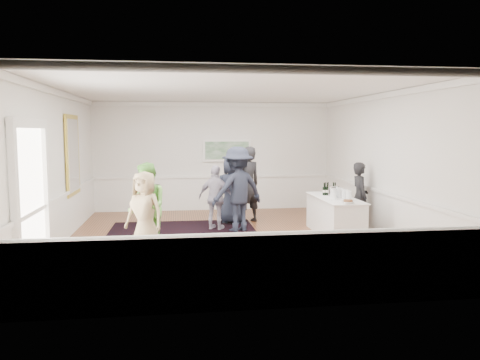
{
  "coord_description": "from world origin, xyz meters",
  "views": [
    {
      "loc": [
        -1.05,
        -9.88,
        2.35
      ],
      "look_at": [
        0.29,
        0.2,
        1.29
      ],
      "focal_mm": 35.0,
      "sensor_mm": 36.0,
      "label": 1
    }
  ],
  "objects": [
    {
      "name": "juice_pitchers",
      "position": [
        2.51,
        0.01,
        0.97
      ],
      "size": [
        0.37,
        0.58,
        0.24
      ],
      "color": "#87BF44",
      "rests_on": "serving_table"
    },
    {
      "name": "guest_lilac",
      "position": [
        -0.16,
        1.11,
        0.77
      ],
      "size": [
        0.98,
        0.76,
        1.55
      ],
      "primitive_type": "imported",
      "rotation": [
        0.0,
        0.0,
        2.65
      ],
      "color": "#B1A9BD",
      "rests_on": "floor"
    },
    {
      "name": "wall_left",
      "position": [
        -3.5,
        0.0,
        1.6
      ],
      "size": [
        0.02,
        8.0,
        3.2
      ],
      "primitive_type": "cube",
      "color": "white",
      "rests_on": "floor"
    },
    {
      "name": "wall_back",
      "position": [
        0.0,
        4.0,
        1.6
      ],
      "size": [
        7.0,
        0.02,
        3.2
      ],
      "primitive_type": "cube",
      "color": "white",
      "rests_on": "floor"
    },
    {
      "name": "guest_dark_a",
      "position": [
        0.33,
        0.88,
        1.0
      ],
      "size": [
        1.48,
        1.19,
        1.99
      ],
      "primitive_type": "imported",
      "rotation": [
        0.0,
        0.0,
        3.55
      ],
      "color": "#1E2332",
      "rests_on": "floor"
    },
    {
      "name": "wine_bottles",
      "position": [
        2.51,
        0.69,
        1.01
      ],
      "size": [
        0.36,
        0.22,
        0.31
      ],
      "color": "black",
      "rests_on": "serving_table"
    },
    {
      "name": "guest_tan",
      "position": [
        -1.69,
        -0.98,
        0.8
      ],
      "size": [
        0.93,
        0.83,
        1.6
      ],
      "primitive_type": "imported",
      "rotation": [
        0.0,
        0.0,
        -0.52
      ],
      "color": "tan",
      "rests_on": "floor"
    },
    {
      "name": "guest_green",
      "position": [
        -1.66,
        -0.71,
        0.87
      ],
      "size": [
        0.97,
        1.05,
        1.75
      ],
      "primitive_type": "imported",
      "rotation": [
        0.0,
        0.0,
        -1.12
      ],
      "color": "#68BA4A",
      "rests_on": "floor"
    },
    {
      "name": "area_rug",
      "position": [
        -0.96,
        -0.02,
        0.01
      ],
      "size": [
        3.44,
        4.5,
        0.02
      ],
      "primitive_type": "cube",
      "rotation": [
        0.0,
        0.0,
        -0.0
      ],
      "color": "black",
      "rests_on": "floor"
    },
    {
      "name": "landscape_painting",
      "position": [
        0.4,
        3.95,
        1.78
      ],
      "size": [
        1.44,
        0.06,
        0.66
      ],
      "color": "white",
      "rests_on": "wall_back"
    },
    {
      "name": "guest_dark_b",
      "position": [
        0.73,
        1.96,
        0.98
      ],
      "size": [
        0.85,
        0.73,
        1.96
      ],
      "primitive_type": "imported",
      "rotation": [
        0.0,
        0.0,
        3.59
      ],
      "color": "black",
      "rests_on": "floor"
    },
    {
      "name": "serving_table",
      "position": [
        2.48,
        0.24,
        0.43
      ],
      "size": [
        0.8,
        2.11,
        0.85
      ],
      "color": "white",
      "rests_on": "floor"
    },
    {
      "name": "nut_bowl",
      "position": [
        2.45,
        -0.65,
        0.89
      ],
      "size": [
        0.25,
        0.25,
        0.08
      ],
      "color": "white",
      "rests_on": "serving_table"
    },
    {
      "name": "wall_front",
      "position": [
        0.0,
        -4.0,
        1.6
      ],
      "size": [
        7.0,
        0.02,
        3.2
      ],
      "primitive_type": "cube",
      "color": "white",
      "rests_on": "floor"
    },
    {
      "name": "bartender",
      "position": [
        3.2,
        0.58,
        0.81
      ],
      "size": [
        0.42,
        0.61,
        1.62
      ],
      "primitive_type": "imported",
      "rotation": [
        0.0,
        0.0,
        1.52
      ],
      "color": "black",
      "rests_on": "floor"
    },
    {
      "name": "mirror",
      "position": [
        -3.45,
        1.3,
        1.8
      ],
      "size": [
        0.05,
        1.25,
        1.85
      ],
      "color": "gold",
      "rests_on": "wall_left"
    },
    {
      "name": "ice_bucket",
      "position": [
        2.49,
        0.4,
        0.97
      ],
      "size": [
        0.26,
        0.26,
        0.24
      ],
      "primitive_type": "cylinder",
      "color": "silver",
      "rests_on": "serving_table"
    },
    {
      "name": "ceiling",
      "position": [
        0.0,
        0.0,
        3.2
      ],
      "size": [
        7.0,
        8.0,
        0.02
      ],
      "primitive_type": "cube",
      "color": "white",
      "rests_on": "wall_back"
    },
    {
      "name": "floor",
      "position": [
        0.0,
        0.0,
        0.0
      ],
      "size": [
        8.0,
        8.0,
        0.0
      ],
      "primitive_type": "plane",
      "color": "brown",
      "rests_on": "ground"
    },
    {
      "name": "guest_navy",
      "position": [
        0.29,
        1.81,
        0.87
      ],
      "size": [
        0.96,
        0.75,
        1.73
      ],
      "primitive_type": "imported",
      "rotation": [
        0.0,
        0.0,
        2.88
      ],
      "color": "#1E2332",
      "rests_on": "floor"
    },
    {
      "name": "wainscoting",
      "position": [
        0.0,
        0.0,
        0.5
      ],
      "size": [
        7.0,
        8.0,
        1.0
      ],
      "primitive_type": null,
      "color": "white",
      "rests_on": "floor"
    },
    {
      "name": "doorway",
      "position": [
        -3.45,
        -1.9,
        1.42
      ],
      "size": [
        0.1,
        1.78,
        2.56
      ],
      "color": "white",
      "rests_on": "wall_left"
    },
    {
      "name": "wall_right",
      "position": [
        3.5,
        0.0,
        1.6
      ],
      "size": [
        0.02,
        8.0,
        3.2
      ],
      "primitive_type": "cube",
      "color": "white",
      "rests_on": "floor"
    }
  ]
}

